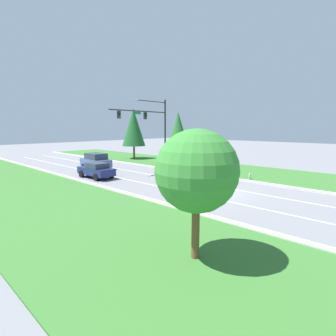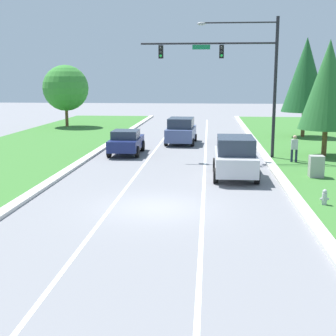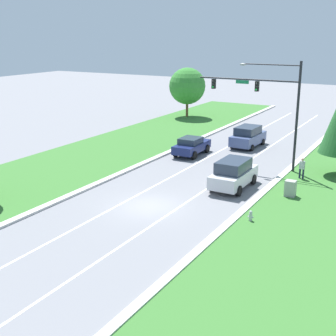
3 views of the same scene
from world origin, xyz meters
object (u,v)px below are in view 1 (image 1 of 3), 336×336
(silver_suv, at_px, (189,168))
(oak_near_left_tree, at_px, (197,171))
(traffic_signal_mast, at_px, (152,123))
(fire_hydrant, at_px, (250,177))
(pedestrian, at_px, (180,162))
(slate_blue_suv, at_px, (96,161))
(navy_sedan, at_px, (96,170))
(conifer_far_right_tree, at_px, (178,132))
(utility_cabinet, at_px, (210,168))
(conifer_near_right_tree, at_px, (134,127))

(silver_suv, bearing_deg, oak_near_left_tree, -140.23)
(traffic_signal_mast, bearing_deg, fire_hydrant, -75.84)
(fire_hydrant, bearing_deg, pedestrian, 86.98)
(slate_blue_suv, bearing_deg, oak_near_left_tree, -110.58)
(slate_blue_suv, height_order, oak_near_left_tree, oak_near_left_tree)
(navy_sedan, xyz_separation_m, fire_hydrant, (10.10, -12.30, -0.51))
(traffic_signal_mast, xyz_separation_m, conifer_far_right_tree, (5.71, 0.79, -1.16))
(utility_cabinet, xyz_separation_m, conifer_far_right_tree, (1.98, 6.77, 4.03))
(fire_hydrant, distance_m, oak_near_left_tree, 18.03)
(traffic_signal_mast, distance_m, conifer_far_right_tree, 5.88)
(silver_suv, xyz_separation_m, pedestrian, (3.76, 4.44, -0.14))
(slate_blue_suv, height_order, conifer_near_right_tree, conifer_near_right_tree)
(fire_hydrant, relative_size, conifer_near_right_tree, 0.08)
(silver_suv, bearing_deg, conifer_near_right_tree, 68.78)
(conifer_near_right_tree, bearing_deg, utility_cabinet, -98.71)
(pedestrian, xyz_separation_m, oak_near_left_tree, (-17.25, -15.63, 2.69))
(fire_hydrant, bearing_deg, conifer_near_right_tree, 81.23)
(traffic_signal_mast, bearing_deg, navy_sedan, 172.78)
(utility_cabinet, distance_m, conifer_far_right_tree, 8.12)
(silver_suv, height_order, utility_cabinet, silver_suv)
(utility_cabinet, bearing_deg, conifer_near_right_tree, 81.29)
(navy_sedan, xyz_separation_m, pedestrian, (10.61, -2.52, 0.09))
(navy_sedan, relative_size, utility_cabinet, 3.84)
(slate_blue_suv, xyz_separation_m, conifer_far_right_tree, (9.58, -5.68, 3.60))
(slate_blue_suv, xyz_separation_m, conifer_near_right_tree, (10.23, 4.72, 4.30))
(navy_sedan, bearing_deg, silver_suv, -46.25)
(traffic_signal_mast, distance_m, silver_suv, 7.67)
(traffic_signal_mast, height_order, conifer_near_right_tree, traffic_signal_mast)
(traffic_signal_mast, bearing_deg, pedestrian, -25.38)
(navy_sedan, bearing_deg, fire_hydrant, -51.44)
(silver_suv, xyz_separation_m, navy_sedan, (-6.86, 6.96, -0.23))
(utility_cabinet, bearing_deg, oak_near_left_tree, -147.39)
(traffic_signal_mast, bearing_deg, conifer_near_right_tree, 60.40)
(fire_hydrant, bearing_deg, conifer_far_right_tree, 76.91)
(oak_near_left_tree, bearing_deg, pedestrian, 42.17)
(pedestrian, height_order, oak_near_left_tree, oak_near_left_tree)
(navy_sedan, distance_m, conifer_far_right_tree, 13.47)
(slate_blue_suv, relative_size, oak_near_left_tree, 0.90)
(traffic_signal_mast, xyz_separation_m, oak_near_left_tree, (-13.86, -17.24, -2.15))
(traffic_signal_mast, distance_m, utility_cabinet, 8.75)
(slate_blue_suv, distance_m, utility_cabinet, 14.59)
(fire_hydrant, xyz_separation_m, conifer_near_right_tree, (3.49, 22.58, 4.97))
(navy_sedan, bearing_deg, utility_cabinet, -33.01)
(silver_suv, relative_size, oak_near_left_tree, 0.91)
(silver_suv, bearing_deg, conifer_far_right_tree, 48.47)
(utility_cabinet, distance_m, pedestrian, 4.40)
(navy_sedan, distance_m, fire_hydrant, 15.93)
(conifer_near_right_tree, height_order, conifer_far_right_tree, conifer_near_right_tree)
(slate_blue_suv, xyz_separation_m, fire_hydrant, (6.74, -17.86, -0.68))
(utility_cabinet, bearing_deg, slate_blue_suv, 121.39)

